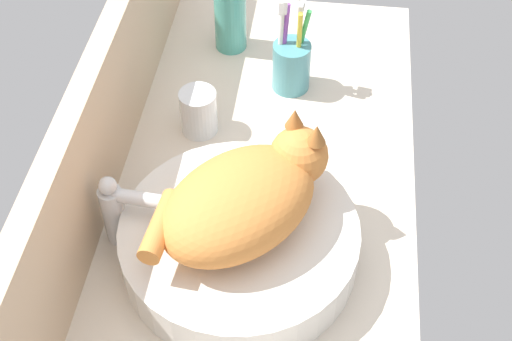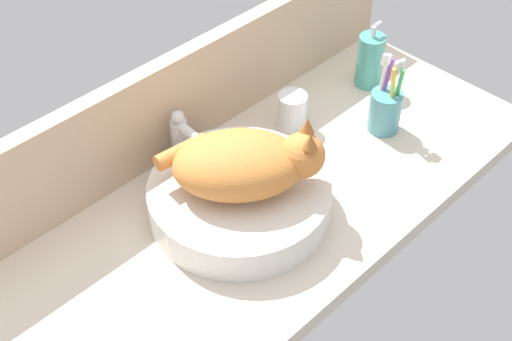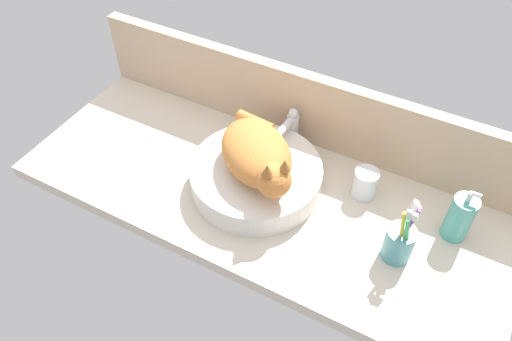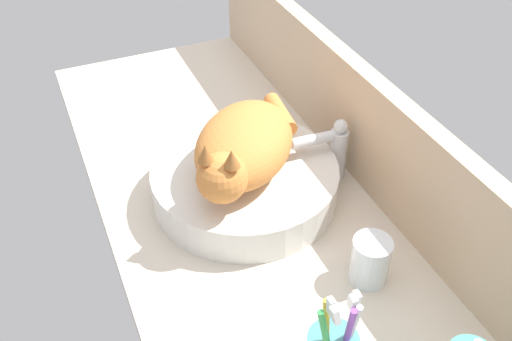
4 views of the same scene
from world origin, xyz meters
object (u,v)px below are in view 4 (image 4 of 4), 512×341
Objects in this scene: sink_basin at (245,182)px; cat at (242,147)px; faucet at (333,148)px; water_glass at (370,262)px.

cat is (1.09, -0.83, 9.39)cm from sink_basin.
faucet is at bearing 85.54° from sink_basin.
sink_basin is 2.63× the size of faucet.
cat reaches higher than sink_basin.
faucet is at bearing 164.28° from water_glass.
water_glass is (27.07, 11.05, -0.00)cm from sink_basin.
cat is 30.08cm from water_glass.
sink_basin is 1.19× the size of cat.
faucet reaches higher than sink_basin.
cat reaches higher than water_glass.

